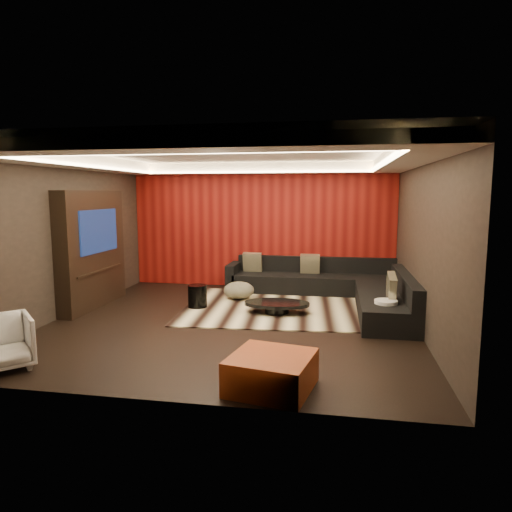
% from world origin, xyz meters
% --- Properties ---
extents(floor, '(6.00, 6.00, 0.02)m').
position_xyz_m(floor, '(0.00, 0.00, -0.01)').
color(floor, black).
rests_on(floor, ground).
extents(ceiling, '(6.00, 6.00, 0.02)m').
position_xyz_m(ceiling, '(0.00, 0.00, 2.81)').
color(ceiling, silver).
rests_on(ceiling, ground).
extents(wall_back, '(6.00, 0.02, 2.80)m').
position_xyz_m(wall_back, '(0.00, 3.01, 1.40)').
color(wall_back, black).
rests_on(wall_back, ground).
extents(wall_left, '(0.02, 6.00, 2.80)m').
position_xyz_m(wall_left, '(-3.01, 0.00, 1.40)').
color(wall_left, black).
rests_on(wall_left, ground).
extents(wall_right, '(0.02, 6.00, 2.80)m').
position_xyz_m(wall_right, '(3.01, 0.00, 1.40)').
color(wall_right, black).
rests_on(wall_right, ground).
extents(red_feature_wall, '(5.98, 0.05, 2.78)m').
position_xyz_m(red_feature_wall, '(0.00, 2.97, 1.40)').
color(red_feature_wall, '#6B0C0A').
rests_on(red_feature_wall, ground).
extents(soffit_back, '(6.00, 0.60, 0.22)m').
position_xyz_m(soffit_back, '(0.00, 2.70, 2.69)').
color(soffit_back, silver).
rests_on(soffit_back, ground).
extents(soffit_front, '(6.00, 0.60, 0.22)m').
position_xyz_m(soffit_front, '(0.00, -2.70, 2.69)').
color(soffit_front, silver).
rests_on(soffit_front, ground).
extents(soffit_left, '(0.60, 4.80, 0.22)m').
position_xyz_m(soffit_left, '(-2.70, 0.00, 2.69)').
color(soffit_left, silver).
rests_on(soffit_left, ground).
extents(soffit_right, '(0.60, 4.80, 0.22)m').
position_xyz_m(soffit_right, '(2.70, 0.00, 2.69)').
color(soffit_right, silver).
rests_on(soffit_right, ground).
extents(cove_back, '(4.80, 0.08, 0.04)m').
position_xyz_m(cove_back, '(0.00, 2.36, 2.60)').
color(cove_back, '#FFD899').
rests_on(cove_back, ground).
extents(cove_front, '(4.80, 0.08, 0.04)m').
position_xyz_m(cove_front, '(0.00, -2.36, 2.60)').
color(cove_front, '#FFD899').
rests_on(cove_front, ground).
extents(cove_left, '(0.08, 4.80, 0.04)m').
position_xyz_m(cove_left, '(-2.36, 0.00, 2.60)').
color(cove_left, '#FFD899').
rests_on(cove_left, ground).
extents(cove_right, '(0.08, 4.80, 0.04)m').
position_xyz_m(cove_right, '(2.36, 0.00, 2.60)').
color(cove_right, '#FFD899').
rests_on(cove_right, ground).
extents(tv_surround, '(0.30, 2.00, 2.20)m').
position_xyz_m(tv_surround, '(-2.85, 0.60, 1.10)').
color(tv_surround, black).
rests_on(tv_surround, ground).
extents(tv_screen, '(0.04, 1.30, 0.80)m').
position_xyz_m(tv_screen, '(-2.69, 0.60, 1.45)').
color(tv_screen, black).
rests_on(tv_screen, ground).
extents(tv_shelf, '(0.04, 1.60, 0.04)m').
position_xyz_m(tv_shelf, '(-2.69, 0.60, 0.70)').
color(tv_shelf, black).
rests_on(tv_shelf, ground).
extents(rug, '(4.20, 3.27, 0.02)m').
position_xyz_m(rug, '(0.89, 1.15, 0.01)').
color(rug, beige).
rests_on(rug, floor).
extents(coffee_table, '(1.22, 1.22, 0.20)m').
position_xyz_m(coffee_table, '(0.67, 0.66, 0.12)').
color(coffee_table, black).
rests_on(coffee_table, rug).
extents(drum_stool, '(0.46, 0.46, 0.42)m').
position_xyz_m(drum_stool, '(-0.86, 0.81, 0.23)').
color(drum_stool, black).
rests_on(drum_stool, rug).
extents(striped_pouf, '(0.72, 0.72, 0.34)m').
position_xyz_m(striped_pouf, '(-0.24, 1.64, 0.19)').
color(striped_pouf, beige).
rests_on(striped_pouf, rug).
extents(white_side_table, '(0.43, 0.43, 0.46)m').
position_xyz_m(white_side_table, '(2.50, 0.10, 0.23)').
color(white_side_table, silver).
rests_on(white_side_table, floor).
extents(orange_ottoman, '(1.01, 1.01, 0.38)m').
position_xyz_m(orange_ottoman, '(1.02, -2.50, 0.19)').
color(orange_ottoman, '#A22714').
rests_on(orange_ottoman, floor).
extents(armchair, '(1.01, 1.01, 0.66)m').
position_xyz_m(armchair, '(-2.35, -2.50, 0.33)').
color(armchair, white).
rests_on(armchair, floor).
extents(sectional_sofa, '(3.65, 3.50, 0.75)m').
position_xyz_m(sectional_sofa, '(1.73, 1.86, 0.26)').
color(sectional_sofa, black).
rests_on(sectional_sofa, floor).
extents(throw_pillows, '(3.02, 2.69, 0.50)m').
position_xyz_m(throw_pillows, '(1.20, 1.89, 0.62)').
color(throw_pillows, tan).
rests_on(throw_pillows, sectional_sofa).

